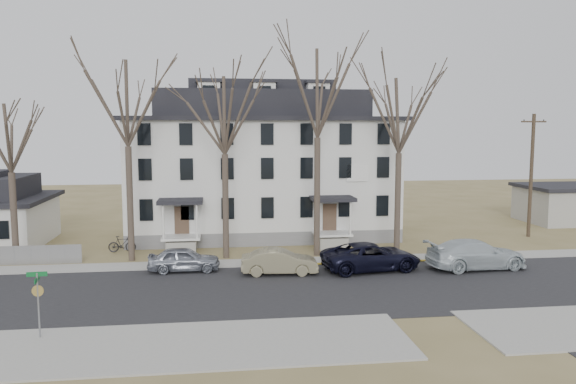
{
  "coord_description": "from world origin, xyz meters",
  "views": [
    {
      "loc": [
        -5.56,
        -26.28,
        8.44
      ],
      "look_at": [
        -1.03,
        9.0,
        4.36
      ],
      "focal_mm": 35.0,
      "sensor_mm": 36.0,
      "label": 1
    }
  ],
  "objects": [
    {
      "name": "ground",
      "position": [
        0.0,
        0.0,
        0.0
      ],
      "size": [
        120.0,
        120.0,
        0.0
      ],
      "primitive_type": "plane",
      "color": "olive",
      "rests_on": "ground"
    },
    {
      "name": "bicycle_left",
      "position": [
        -7.89,
        12.29,
        0.47
      ],
      "size": [
        1.88,
        1.21,
        0.93
      ],
      "primitive_type": "imported",
      "rotation": [
        0.0,
        0.0,
        1.21
      ],
      "color": "black",
      "rests_on": "ground"
    },
    {
      "name": "street_sign",
      "position": [
        -12.68,
        -3.5,
        1.82
      ],
      "size": [
        0.79,
        0.79,
        2.77
      ],
      "rotation": [
        0.0,
        0.0,
        0.06
      ],
      "color": "gray",
      "rests_on": "ground"
    },
    {
      "name": "yellow_curb",
      "position": [
        5.0,
        7.1,
        0.0
      ],
      "size": [
        14.0,
        0.25,
        0.06
      ],
      "primitive_type": "cube",
      "color": "gold",
      "rests_on": "ground"
    },
    {
      "name": "far_sidewalk",
      "position": [
        0.0,
        8.0,
        0.0
      ],
      "size": [
        120.0,
        2.0,
        0.08
      ],
      "primitive_type": "cube",
      "color": "#A09F97",
      "rests_on": "ground"
    },
    {
      "name": "near_sidewalk_left",
      "position": [
        -8.0,
        -5.0,
        0.0
      ],
      "size": [
        20.0,
        5.0,
        0.08
      ],
      "primitive_type": "cube",
      "color": "#A09F97",
      "rests_on": "ground"
    },
    {
      "name": "tree_center",
      "position": [
        1.0,
        9.8,
        11.08
      ],
      "size": [
        9.0,
        9.0,
        14.7
      ],
      "color": "#473B31",
      "rests_on": "ground"
    },
    {
      "name": "tree_mid_left",
      "position": [
        -5.0,
        9.8,
        9.6
      ],
      "size": [
        7.8,
        7.8,
        12.74
      ],
      "color": "#473B31",
      "rests_on": "ground"
    },
    {
      "name": "car_tan",
      "position": [
        -2.02,
        5.17,
        0.73
      ],
      "size": [
        4.5,
        1.84,
        1.45
      ],
      "primitive_type": "imported",
      "rotation": [
        0.0,
        0.0,
        1.5
      ],
      "color": "#7E775A",
      "rests_on": "ground"
    },
    {
      "name": "main_road",
      "position": [
        0.0,
        2.0,
        0.0
      ],
      "size": [
        120.0,
        10.0,
        0.04
      ],
      "primitive_type": "cube",
      "color": "#27272A",
      "rests_on": "ground"
    },
    {
      "name": "car_navy",
      "position": [
        3.48,
        5.39,
        0.82
      ],
      "size": [
        6.17,
        3.45,
        1.63
      ],
      "primitive_type": "imported",
      "rotation": [
        0.0,
        0.0,
        1.7
      ],
      "color": "black",
      "rests_on": "ground"
    },
    {
      "name": "distant_building",
      "position": [
        26.0,
        20.0,
        1.68
      ],
      "size": [
        8.5,
        6.5,
        3.35
      ],
      "color": "#A09F97",
      "rests_on": "ground"
    },
    {
      "name": "utility_pole_far",
      "position": [
        18.5,
        14.0,
        4.9
      ],
      "size": [
        2.0,
        0.28,
        9.5
      ],
      "color": "#3D3023",
      "rests_on": "ground"
    },
    {
      "name": "car_silver",
      "position": [
        -7.52,
        6.55,
        0.71
      ],
      "size": [
        4.19,
        1.7,
        1.43
      ],
      "primitive_type": "imported",
      "rotation": [
        0.0,
        0.0,
        1.57
      ],
      "color": "#8E94A1",
      "rests_on": "ground"
    },
    {
      "name": "bicycle_right",
      "position": [
        -11.97,
        12.17,
        0.56
      ],
      "size": [
        1.87,
        0.59,
        1.11
      ],
      "primitive_type": "imported",
      "rotation": [
        0.0,
        0.0,
        1.53
      ],
      "color": "black",
      "rests_on": "ground"
    },
    {
      "name": "tree_far_left",
      "position": [
        -11.0,
        9.8,
        10.34
      ],
      "size": [
        8.4,
        8.4,
        13.72
      ],
      "color": "#473B31",
      "rests_on": "ground"
    },
    {
      "name": "tree_mid_right",
      "position": [
        6.5,
        9.8,
        9.6
      ],
      "size": [
        7.8,
        7.8,
        12.74
      ],
      "color": "#473B31",
      "rests_on": "ground"
    },
    {
      "name": "car_white",
      "position": [
        9.81,
        4.94,
        0.87
      ],
      "size": [
        6.17,
        2.89,
        1.74
      ],
      "primitive_type": "imported",
      "rotation": [
        0.0,
        0.0,
        1.65
      ],
      "color": "silver",
      "rests_on": "ground"
    },
    {
      "name": "tree_bungalow",
      "position": [
        -18.0,
        9.8,
        8.12
      ],
      "size": [
        6.6,
        6.6,
        10.78
      ],
      "color": "#473B31",
      "rests_on": "ground"
    },
    {
      "name": "boarding_house",
      "position": [
        -2.0,
        17.95,
        5.38
      ],
      "size": [
        20.8,
        12.36,
        12.05
      ],
      "color": "slate",
      "rests_on": "ground"
    }
  ]
}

